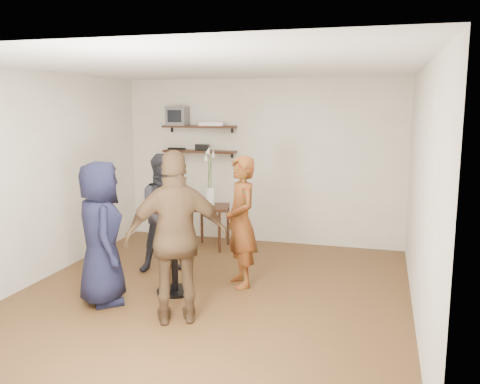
% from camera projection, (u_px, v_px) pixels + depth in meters
% --- Properties ---
extents(room, '(4.58, 5.08, 2.68)m').
position_uv_depth(room, '(210.00, 185.00, 5.72)').
color(room, '#402614').
rests_on(room, ground).
extents(shelf_upper, '(1.20, 0.25, 0.04)m').
position_uv_depth(shelf_upper, '(199.00, 127.00, 8.14)').
color(shelf_upper, black).
rests_on(shelf_upper, room).
extents(shelf_lower, '(1.20, 0.25, 0.04)m').
position_uv_depth(shelf_lower, '(200.00, 151.00, 8.21)').
color(shelf_lower, black).
rests_on(shelf_lower, room).
extents(crt_monitor, '(0.32, 0.30, 0.30)m').
position_uv_depth(crt_monitor, '(178.00, 116.00, 8.21)').
color(crt_monitor, '#59595B').
rests_on(crt_monitor, shelf_upper).
extents(dvd_deck, '(0.40, 0.24, 0.06)m').
position_uv_depth(dvd_deck, '(213.00, 124.00, 8.07)').
color(dvd_deck, silver).
rests_on(dvd_deck, shelf_upper).
extents(radio, '(0.22, 0.10, 0.10)m').
position_uv_depth(radio, '(202.00, 147.00, 8.19)').
color(radio, black).
rests_on(radio, shelf_lower).
extents(power_strip, '(0.30, 0.05, 0.03)m').
position_uv_depth(power_strip, '(177.00, 149.00, 8.37)').
color(power_strip, black).
rests_on(power_strip, shelf_lower).
extents(side_table, '(0.65, 0.65, 0.66)m').
position_uv_depth(side_table, '(210.00, 213.00, 7.83)').
color(side_table, black).
rests_on(side_table, room).
extents(vase_lilies, '(0.19, 0.19, 0.93)m').
position_uv_depth(vase_lilies, '(210.00, 187.00, 7.76)').
color(vase_lilies, white).
rests_on(vase_lilies, side_table).
extents(drinks_table, '(0.57, 0.57, 1.04)m').
position_uv_depth(drinks_table, '(174.00, 237.00, 5.91)').
color(drinks_table, black).
rests_on(drinks_table, room).
extents(wine_glass_fl, '(0.06, 0.06, 0.19)m').
position_uv_depth(wine_glass_fl, '(167.00, 195.00, 5.82)').
color(wine_glass_fl, silver).
rests_on(wine_glass_fl, drinks_table).
extents(wine_glass_fr, '(0.06, 0.06, 0.18)m').
position_uv_depth(wine_glass_fr, '(178.00, 196.00, 5.78)').
color(wine_glass_fr, silver).
rests_on(wine_glass_fr, drinks_table).
extents(wine_glass_bl, '(0.07, 0.07, 0.21)m').
position_uv_depth(wine_glass_bl, '(174.00, 193.00, 5.89)').
color(wine_glass_bl, silver).
rests_on(wine_glass_bl, drinks_table).
extents(wine_glass_br, '(0.07, 0.07, 0.22)m').
position_uv_depth(wine_glass_br, '(176.00, 193.00, 5.82)').
color(wine_glass_br, silver).
rests_on(wine_glass_br, drinks_table).
extents(person_plaid, '(0.64, 0.70, 1.60)m').
position_uv_depth(person_plaid, '(241.00, 222.00, 6.14)').
color(person_plaid, red).
rests_on(person_plaid, room).
extents(person_dark, '(0.96, 0.90, 1.57)m').
position_uv_depth(person_dark, '(167.00, 213.00, 6.68)').
color(person_dark, black).
rests_on(person_dark, room).
extents(person_navy, '(0.88, 0.93, 1.60)m').
position_uv_depth(person_navy, '(101.00, 233.00, 5.59)').
color(person_navy, black).
rests_on(person_navy, room).
extents(person_brown, '(1.12, 0.83, 1.76)m').
position_uv_depth(person_brown, '(177.00, 238.00, 5.07)').
color(person_brown, '#4D3621').
rests_on(person_brown, room).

